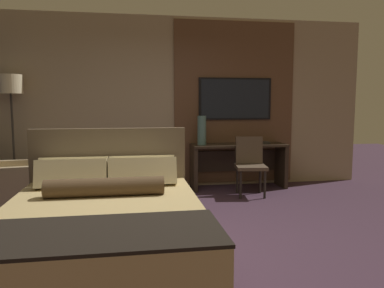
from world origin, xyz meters
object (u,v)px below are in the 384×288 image
at_px(desk_chair, 250,160).
at_px(bed, 104,226).
at_px(desk, 238,158).
at_px(book, 262,142).
at_px(armchair_by_window, 4,186).
at_px(vase_tall, 202,130).
at_px(tv, 235,99).
at_px(floor_lamp, 11,94).

bearing_deg(desk_chair, bed, -125.16).
height_order(desk, book, book).
bearing_deg(armchair_by_window, vase_tall, -88.50).
bearing_deg(vase_tall, bed, -117.71).
height_order(tv, floor_lamp, floor_lamp).
bearing_deg(armchair_by_window, book, -90.60).
xyz_separation_m(bed, armchair_by_window, (-1.47, 2.05, -0.05)).
bearing_deg(tv, desk_chair, -86.19).
height_order(desk_chair, book, desk_chair).
bearing_deg(tv, desk, -90.00).
bearing_deg(armchair_by_window, floor_lamp, -6.82).
height_order(vase_tall, book, vase_tall).
relative_size(tv, vase_tall, 2.67).
relative_size(floor_lamp, vase_tall, 3.91).
height_order(desk_chair, armchair_by_window, desk_chair).
height_order(desk, vase_tall, vase_tall).
relative_size(desk_chair, book, 3.93).
relative_size(tv, armchair_by_window, 1.45).
relative_size(tv, book, 5.51).
xyz_separation_m(bed, desk, (1.99, 2.66, 0.16)).
distance_m(tv, armchair_by_window, 3.74).
xyz_separation_m(tv, vase_tall, (-0.62, -0.26, -0.51)).
bearing_deg(floor_lamp, vase_tall, -1.59).
bearing_deg(bed, desk_chair, 46.78).
bearing_deg(vase_tall, armchair_by_window, -169.06).
bearing_deg(book, bed, -132.16).
height_order(desk, desk_chair, desk_chair).
relative_size(desk_chair, vase_tall, 1.90).
bearing_deg(book, desk, 179.92).
relative_size(floor_lamp, book, 8.07).
relative_size(armchair_by_window, vase_tall, 1.84).
height_order(armchair_by_window, floor_lamp, floor_lamp).
relative_size(bed, tv, 1.79).
bearing_deg(tv, bed, -124.76).
relative_size(desk, floor_lamp, 0.85).
distance_m(desk, armchair_by_window, 3.52).
bearing_deg(vase_tall, tv, 22.72).
xyz_separation_m(desk, desk_chair, (0.05, -0.50, 0.04)).
bearing_deg(book, floor_lamp, 179.64).
relative_size(bed, desk_chair, 2.50).
bearing_deg(book, tv, 154.06).
bearing_deg(bed, vase_tall, 62.29).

